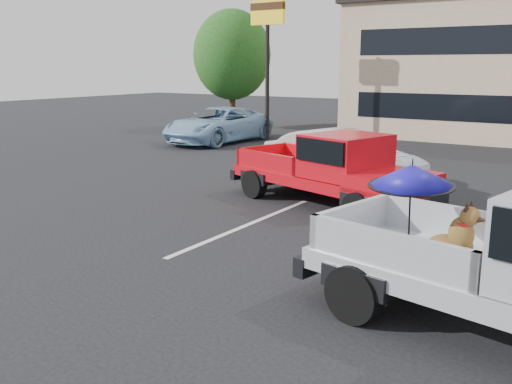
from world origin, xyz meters
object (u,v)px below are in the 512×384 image
Objects in this scene: red_pickup at (340,168)px; silver_sedan at (343,159)px; motel_sign at (267,31)px; blue_suv at (218,125)px; tree_left at (232,55)px.

red_pickup is 2.29m from silver_sedan.
red_pickup reaches higher than silver_sedan.
motel_sign is at bearing 59.72° from silver_sedan.
silver_sedan is at bearing -32.09° from blue_suv.
motel_sign is 1.30× the size of silver_sedan.
motel_sign reaches higher than red_pickup.
motel_sign is 1.13× the size of blue_suv.
motel_sign is 13.00m from red_pickup.
motel_sign is 11.01m from silver_sedan.
motel_sign is 1.00× the size of tree_left.
motel_sign is at bearing -36.87° from tree_left.
blue_suv is at bearing -60.84° from tree_left.
blue_suv is (-9.22, 7.71, -0.20)m from red_pickup.
tree_left is 6.35m from blue_suv.
blue_suv is at bearing 156.60° from red_pickup.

